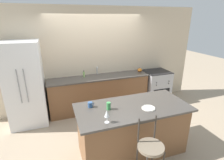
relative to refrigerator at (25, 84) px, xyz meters
The scene contains 14 objects.
ground_plane 2.03m from the refrigerator, ahead, with size 18.00×18.00×0.00m, color tan.
wall_back 1.85m from the refrigerator, 12.80° to the left, with size 6.00×0.07×2.70m.
back_counter 1.84m from the refrigerator, ahead, with size 2.68×0.62×0.93m.
sink_faucet 1.79m from the refrigerator, ahead, with size 0.02×0.13×0.22m.
kitchen_island 2.59m from the refrigerator, 41.76° to the right, with size 2.01×0.94×0.93m.
refrigerator is the anchor object (origin of this frame).
oven_range 3.53m from the refrigerator, ahead, with size 0.73×0.68×0.93m.
bar_stool_near 3.06m from the refrigerator, 52.79° to the right, with size 0.38×0.38×1.08m.
dinner_plate 2.81m from the refrigerator, 41.11° to the right, with size 0.24×0.24×0.02m.
wine_glass 2.41m from the refrigerator, 56.91° to the right, with size 0.08×0.08×0.20m.
coffee_mug 1.88m from the refrigerator, 51.17° to the right, with size 0.11×0.08×0.09m.
tumbler_cup 2.20m from the refrigerator, 48.54° to the right, with size 0.07×0.07×0.13m.
pumpkin_decoration 2.99m from the refrigerator, ahead, with size 0.13×0.13×0.12m.
soap_bottle 1.39m from the refrigerator, ahead, with size 0.05×0.05×0.18m.
Camera 1 is at (-1.11, -3.92, 2.40)m, focal length 28.00 mm.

